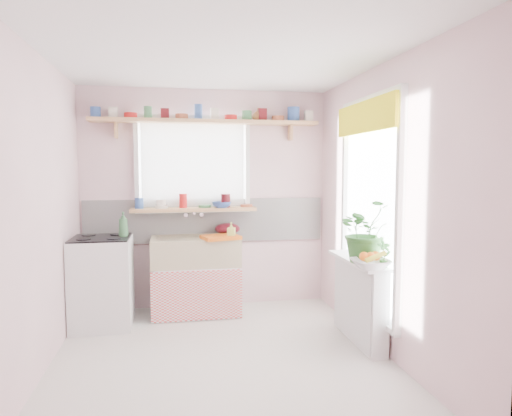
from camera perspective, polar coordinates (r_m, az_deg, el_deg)
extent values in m
plane|color=silver|center=(4.03, -4.23, -18.45)|extent=(3.20, 3.20, 0.00)
plane|color=white|center=(3.81, -4.49, 18.60)|extent=(3.20, 3.20, 0.00)
plane|color=#F9D1D4|center=(5.31, -6.21, 1.14)|extent=(2.80, 0.00, 2.80)
plane|color=#F9D1D4|center=(2.15, 0.25, -4.46)|extent=(2.80, 0.00, 2.80)
plane|color=#F9D1D4|center=(3.83, -25.67, -0.79)|extent=(0.00, 3.20, 3.20)
plane|color=#F9D1D4|center=(4.11, 15.44, -0.12)|extent=(0.00, 3.20, 3.20)
cube|color=white|center=(5.31, -6.17, -1.56)|extent=(2.74, 0.03, 0.50)
cube|color=pink|center=(5.34, -6.15, -3.70)|extent=(2.74, 0.02, 0.12)
cube|color=white|center=(5.28, -7.88, 5.45)|extent=(1.20, 0.01, 1.00)
cube|color=white|center=(5.22, -7.85, 5.45)|extent=(1.15, 0.02, 0.95)
cube|color=white|center=(4.29, 14.22, 0.11)|extent=(0.01, 1.10, 1.90)
cube|color=#FEF41A|center=(4.26, 13.40, 11.01)|extent=(0.03, 1.20, 0.28)
cube|color=white|center=(5.16, -7.54, -9.98)|extent=(0.85, 0.55, 0.55)
cube|color=#E84544|center=(4.89, -7.37, -10.82)|extent=(0.95, 0.02, 0.53)
cube|color=beige|center=(5.07, -7.60, -5.33)|extent=(0.95, 0.55, 0.30)
cylinder|color=silver|center=(5.26, -7.79, -0.55)|extent=(0.03, 0.22, 0.03)
cube|color=white|center=(4.92, -18.67, -8.84)|extent=(0.58, 0.58, 0.90)
cube|color=black|center=(4.83, -18.82, -3.59)|extent=(0.56, 0.56, 0.02)
cylinder|color=black|center=(4.72, -20.75, -3.67)|extent=(0.14, 0.14, 0.01)
cylinder|color=black|center=(4.67, -17.37, -3.64)|extent=(0.14, 0.14, 0.01)
cylinder|color=black|center=(4.99, -20.18, -3.19)|extent=(0.14, 0.14, 0.01)
cylinder|color=black|center=(4.95, -16.98, -3.16)|extent=(0.14, 0.14, 0.01)
cube|color=white|center=(4.41, 12.83, -11.32)|extent=(0.15, 0.90, 0.75)
cube|color=white|center=(4.30, 12.56, -6.43)|extent=(0.22, 0.95, 0.03)
cube|color=tan|center=(5.19, -7.75, -0.18)|extent=(1.40, 0.22, 0.04)
cube|color=tan|center=(5.19, -6.19, 10.67)|extent=(2.52, 0.24, 0.04)
cylinder|color=#3359A5|center=(5.24, -19.43, 11.24)|extent=(0.11, 0.11, 0.12)
cylinder|color=silver|center=(5.22, -17.42, 11.33)|extent=(0.11, 0.11, 0.12)
cylinder|color=red|center=(5.20, -15.39, 11.07)|extent=(0.11, 0.11, 0.06)
cylinder|color=#3F7F4C|center=(5.19, -13.36, 11.46)|extent=(0.11, 0.11, 0.12)
cylinder|color=#590F14|center=(5.18, -11.31, 11.50)|extent=(0.11, 0.11, 0.12)
cylinder|color=#A55133|center=(5.18, -9.26, 11.20)|extent=(0.11, 0.11, 0.06)
cylinder|color=#3359A5|center=(5.19, -7.22, 11.55)|extent=(0.11, 0.11, 0.12)
cylinder|color=silver|center=(5.21, -5.19, 11.55)|extent=(0.11, 0.11, 0.12)
cylinder|color=red|center=(5.22, -3.16, 11.21)|extent=(0.11, 0.11, 0.06)
cylinder|color=#3F7F4C|center=(5.25, -1.16, 11.51)|extent=(0.11, 0.11, 0.12)
cylinder|color=#590F14|center=(5.29, 0.82, 11.47)|extent=(0.11, 0.11, 0.12)
cylinder|color=#A55133|center=(5.32, 2.78, 11.10)|extent=(0.11, 0.11, 0.06)
cylinder|color=#3359A5|center=(5.37, 4.70, 11.35)|extent=(0.11, 0.11, 0.12)
cylinder|color=silver|center=(5.42, 6.59, 11.28)|extent=(0.11, 0.11, 0.12)
cylinder|color=#3359A5|center=(5.19, -14.62, 0.59)|extent=(0.11, 0.11, 0.12)
cylinder|color=silver|center=(5.17, -11.88, 0.63)|extent=(0.11, 0.11, 0.12)
cylinder|color=red|center=(5.18, -9.13, 0.35)|extent=(0.11, 0.11, 0.06)
cylinder|color=#3F7F4C|center=(5.19, -6.40, 0.72)|extent=(0.11, 0.11, 0.12)
cylinder|color=#590F14|center=(5.21, -3.67, 0.76)|extent=(0.11, 0.11, 0.12)
cylinder|color=#A55133|center=(5.25, -0.98, 0.47)|extent=(0.11, 0.11, 0.06)
cube|color=#D95E13|center=(4.89, -4.43, -3.66)|extent=(0.44, 0.37, 0.04)
ellipsoid|color=#530E19|center=(5.22, -3.59, -2.60)|extent=(0.36, 0.36, 0.13)
imported|color=#2E6729|center=(4.11, 13.57, -2.82)|extent=(0.55, 0.49, 0.56)
imported|color=silver|center=(3.91, 14.13, -6.80)|extent=(0.33, 0.33, 0.08)
imported|color=#2E6B2A|center=(3.95, 15.68, -5.57)|extent=(0.13, 0.09, 0.23)
imported|color=#D8E264|center=(4.88, -3.11, -2.84)|extent=(0.10, 0.10, 0.18)
imported|color=white|center=(5.24, -11.76, 0.54)|extent=(0.14, 0.14, 0.09)
imported|color=#3253A4|center=(5.15, -4.32, 0.40)|extent=(0.26, 0.26, 0.07)
imported|color=#9A5B2F|center=(5.34, 0.30, 11.59)|extent=(0.16, 0.16, 0.15)
imported|color=#397243|center=(4.78, -16.26, -1.97)|extent=(0.12, 0.12, 0.25)
sphere|color=orange|center=(3.90, 14.15, -5.94)|extent=(0.08, 0.08, 0.08)
sphere|color=orange|center=(3.95, 14.76, -5.81)|extent=(0.08, 0.08, 0.08)
sphere|color=orange|center=(3.90, 13.35, -5.93)|extent=(0.08, 0.08, 0.08)
cylinder|color=gold|center=(3.86, 14.73, -5.91)|extent=(0.18, 0.04, 0.10)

